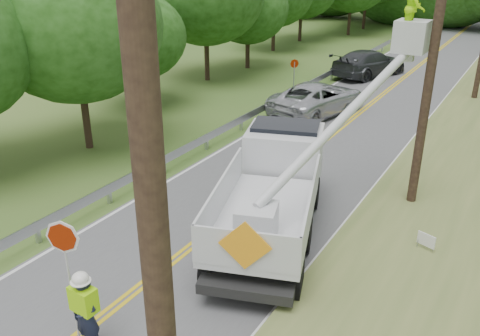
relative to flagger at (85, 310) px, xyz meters
The scene contains 10 objects.
ground 1.89m from the flagger, 111.80° to the left, with size 140.00×140.00×0.00m, color #294F19.
road 15.46m from the flagger, 92.10° to the left, with size 7.20×96.00×0.03m.
guardrail 16.96m from the flagger, 105.69° to the left, with size 0.18×48.00×0.77m.
utility_poles 19.40m from the flagger, 76.46° to the left, with size 1.60×43.30×10.00m.
flagger is the anchor object (origin of this frame).
bucket_truck 7.64m from the flagger, 82.24° to the left, with size 5.43×8.60×7.36m.
suv_silver 19.00m from the flagger, 97.64° to the left, with size 2.83×6.13×1.70m, color #B6B8BF.
suv_darkgrey 28.91m from the flagger, 95.68° to the left, with size 2.51×6.17×1.79m, color #34383B.
stop_sign_permanent 21.14m from the flagger, 103.05° to the left, with size 0.38×0.37×2.40m.
yard_sign 9.32m from the flagger, 53.64° to the left, with size 0.53×0.21×0.79m.
Camera 1 is at (7.79, -7.10, 8.14)m, focal length 37.65 mm.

